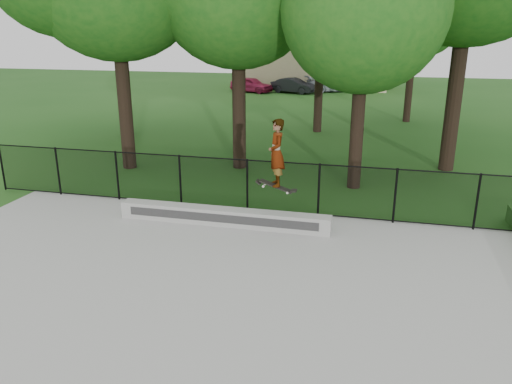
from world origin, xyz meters
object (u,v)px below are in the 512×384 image
(car_c, at_px, (333,84))
(skater_airborne, at_px, (277,154))
(car_a, at_px, (251,85))
(car_b, at_px, (294,86))
(grind_ledge, at_px, (223,217))

(car_c, relative_size, skater_airborne, 2.27)
(car_a, xyz_separation_m, car_c, (6.45, 1.92, 0.05))
(car_b, bearing_deg, car_c, -42.98)
(grind_ledge, height_order, car_c, car_c)
(car_b, xyz_separation_m, car_c, (3.02, 1.68, 0.06))
(grind_ledge, bearing_deg, car_a, 102.69)
(car_c, bearing_deg, skater_airborne, 159.08)
(car_c, distance_m, skater_airborne, 30.45)
(car_a, height_order, skater_airborne, skater_airborne)
(car_a, xyz_separation_m, skater_airborne, (7.81, -28.46, 1.50))
(grind_ledge, distance_m, car_b, 28.62)
(car_a, relative_size, car_c, 0.85)
(car_a, bearing_deg, grind_ledge, -148.42)
(car_b, height_order, skater_airborne, skater_airborne)
(car_c, bearing_deg, car_a, 83.12)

